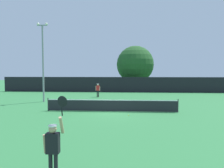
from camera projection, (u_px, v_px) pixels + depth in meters
ground_plane at (112, 111)px, 16.68m from camera, size 120.00×120.00×0.00m
tennis_net at (112, 105)px, 16.65m from camera, size 10.67×0.08×1.07m
perimeter_fence at (119, 85)px, 32.52m from camera, size 37.66×0.12×2.39m
player_serving at (53, 144)px, 6.04m from camera, size 0.67×0.40×2.52m
player_receiving at (98, 89)px, 26.05m from camera, size 0.57×0.25×1.71m
tennis_ball at (128, 115)px, 15.03m from camera, size 0.07×0.07×0.07m
light_pole at (43, 57)px, 21.81m from camera, size 1.18×0.28×8.41m
large_tree at (135, 64)px, 36.81m from camera, size 6.64×6.64×7.87m
parked_car_near at (77, 85)px, 38.51m from camera, size 2.30×4.37×1.69m
parked_car_mid at (172, 84)px, 40.04m from camera, size 2.37×4.39×1.69m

